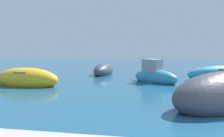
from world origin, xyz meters
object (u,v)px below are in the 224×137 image
at_px(moored_boat_0, 155,76).
at_px(moored_boat_4, 104,70).
at_px(moored_boat_5, 221,75).
at_px(moored_boat_6, 224,95).
at_px(moored_boat_3, 26,79).

relative_size(moored_boat_0, moored_boat_4, 0.93).
distance_m(moored_boat_4, moored_boat_5, 8.63).
bearing_deg(moored_boat_4, moored_boat_6, -138.23).
bearing_deg(moored_boat_0, moored_boat_4, 175.91).
xyz_separation_m(moored_boat_0, moored_boat_3, (-7.34, -2.44, -0.04)).
bearing_deg(moored_boat_6, moored_boat_4, -89.43).
distance_m(moored_boat_4, moored_boat_6, 10.90).
distance_m(moored_boat_0, moored_boat_4, 5.23).
distance_m(moored_boat_3, moored_boat_4, 6.69).
distance_m(moored_boat_5, moored_boat_6, 7.64).
bearing_deg(moored_boat_4, moored_boat_5, -94.03).
bearing_deg(moored_boat_0, moored_boat_3, -125.78).
xyz_separation_m(moored_boat_3, moored_boat_6, (9.69, -3.05, 0.11)).
bearing_deg(moored_boat_4, moored_boat_0, -123.84).
height_order(moored_boat_5, moored_boat_6, moored_boat_6).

